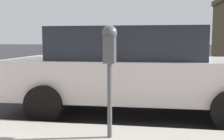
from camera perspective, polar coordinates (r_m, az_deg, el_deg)
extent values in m
plane|color=#2B2B2D|center=(6.12, 1.15, -6.53)|extent=(220.00, 220.00, 0.00)
cylinder|color=#4C5156|center=(3.35, -0.52, -6.70)|extent=(0.06, 0.06, 0.96)
cube|color=#4C5156|center=(3.27, -0.53, 4.48)|extent=(0.20, 0.14, 0.34)
sphere|color=#4C5156|center=(3.27, -0.53, 8.05)|extent=(0.19, 0.19, 0.19)
cube|color=gold|center=(3.37, -0.23, 3.82)|extent=(0.01, 0.11, 0.12)
cube|color=black|center=(3.37, -0.23, 5.84)|extent=(0.01, 0.10, 0.08)
cube|color=silver|center=(5.02, 5.33, -1.56)|extent=(1.93, 4.78, 0.71)
cube|color=#232833|center=(4.99, 3.21, 5.80)|extent=(1.68, 2.69, 0.58)
cylinder|color=black|center=(6.12, 19.67, -3.85)|extent=(0.23, 0.64, 0.64)
cylinder|color=black|center=(6.23, -7.99, -3.37)|extent=(0.23, 0.64, 0.64)
cylinder|color=black|center=(4.50, -14.56, -7.22)|extent=(0.23, 0.64, 0.64)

